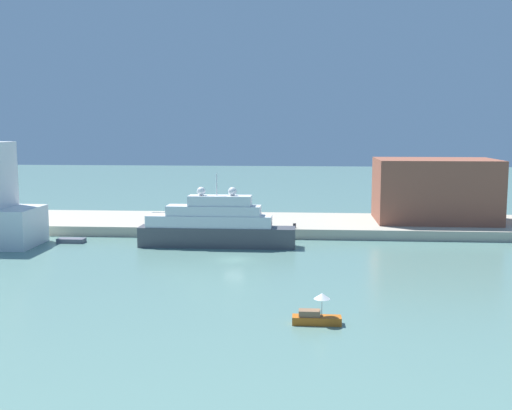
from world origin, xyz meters
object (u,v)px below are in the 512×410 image
(large_yacht, at_px, (215,226))
(harbor_building, at_px, (435,190))
(mooring_bollard, at_px, (294,226))
(parked_car, at_px, (159,217))
(person_figure, at_px, (179,217))
(small_motorboat, at_px, (316,315))
(work_barge, at_px, (71,240))

(large_yacht, height_order, harbor_building, harbor_building)
(harbor_building, bearing_deg, mooring_bollard, -158.74)
(parked_car, relative_size, mooring_bollard, 5.32)
(person_figure, bearing_deg, parked_car, 178.51)
(parked_car, bearing_deg, person_figure, -1.49)
(small_motorboat, height_order, parked_car, parked_car)
(work_barge, relative_size, harbor_building, 0.21)
(person_figure, bearing_deg, work_barge, -138.94)
(work_barge, bearing_deg, harbor_building, 15.40)
(small_motorboat, bearing_deg, parked_car, 117.89)
(work_barge, bearing_deg, person_figure, 41.06)
(mooring_bollard, bearing_deg, large_yacht, -144.96)
(parked_car, distance_m, person_figure, 3.65)
(parked_car, bearing_deg, harbor_building, 4.15)
(mooring_bollard, bearing_deg, work_barge, -168.89)
(work_barge, xyz_separation_m, mooring_bollard, (34.86, 6.85, 1.69))
(small_motorboat, xyz_separation_m, person_figure, (-23.07, 50.38, 1.54))
(harbor_building, height_order, parked_car, harbor_building)
(small_motorboat, bearing_deg, harbor_building, 68.30)
(person_figure, distance_m, mooring_bollard, 21.13)
(person_figure, height_order, mooring_bollard, person_figure)
(large_yacht, bearing_deg, mooring_bollard, 35.04)
(large_yacht, relative_size, harbor_building, 1.16)
(large_yacht, xyz_separation_m, parked_car, (-12.07, 14.26, -0.90))
(parked_car, bearing_deg, mooring_bollard, -13.92)
(work_barge, height_order, mooring_bollard, mooring_bollard)
(small_motorboat, bearing_deg, person_figure, 114.60)
(small_motorboat, relative_size, mooring_bollard, 6.15)
(large_yacht, distance_m, person_figure, 16.49)
(small_motorboat, height_order, mooring_bollard, small_motorboat)
(large_yacht, xyz_separation_m, small_motorboat, (14.64, -36.22, -2.24))
(person_figure, xyz_separation_m, mooring_bollard, (20.30, -5.84, -0.41))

